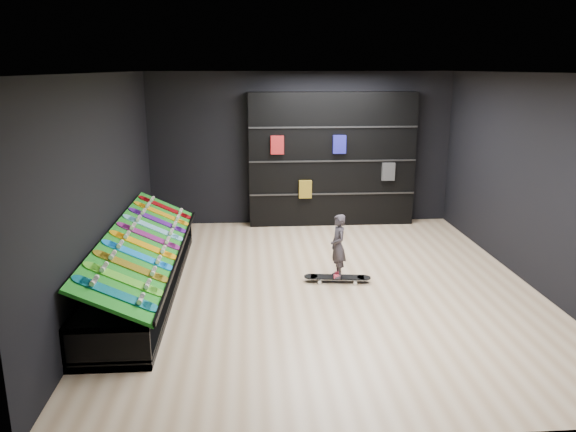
{
  "coord_description": "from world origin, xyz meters",
  "views": [
    {
      "loc": [
        -1.06,
        -7.57,
        3.07
      ],
      "look_at": [
        -0.5,
        0.2,
        1.0
      ],
      "focal_mm": 35.0,
      "sensor_mm": 36.0,
      "label": 1
    }
  ],
  "objects": [
    {
      "name": "wall_front",
      "position": [
        0.0,
        -3.5,
        1.5
      ],
      "size": [
        6.0,
        0.02,
        3.0
      ],
      "primitive_type": "cube",
      "color": "black",
      "rests_on": "ground"
    },
    {
      "name": "back_shelving",
      "position": [
        0.59,
        3.32,
        1.31
      ],
      "size": [
        3.27,
        0.38,
        2.61
      ],
      "primitive_type": "cube",
      "color": "black",
      "rests_on": "ground"
    },
    {
      "name": "ceiling",
      "position": [
        0.0,
        0.0,
        3.0
      ],
      "size": [
        6.0,
        7.0,
        0.01
      ],
      "primitive_type": "cube",
      "color": "white",
      "rests_on": "ground"
    },
    {
      "name": "floor",
      "position": [
        0.0,
        0.0,
        0.0
      ],
      "size": [
        6.0,
        7.0,
        0.01
      ],
      "primitive_type": "cube",
      "color": "#CBAE89",
      "rests_on": "ground"
    },
    {
      "name": "display_board_6",
      "position": [
        -2.49,
        0.63,
        0.74
      ],
      "size": [
        0.93,
        0.22,
        0.5
      ],
      "primitive_type": null,
      "rotation": [
        0.0,
        0.44,
        0.0
      ],
      "color": "#0CB2E5",
      "rests_on": "turf_ramp"
    },
    {
      "name": "wall_back",
      "position": [
        0.0,
        3.5,
        1.5
      ],
      "size": [
        6.0,
        0.02,
        3.0
      ],
      "primitive_type": "cube",
      "color": "black",
      "rests_on": "ground"
    },
    {
      "name": "display_rack",
      "position": [
        -2.55,
        0.0,
        0.25
      ],
      "size": [
        0.9,
        4.5,
        0.5
      ],
      "primitive_type": null,
      "color": "black",
      "rests_on": "ground"
    },
    {
      "name": "display_board_4",
      "position": [
        -2.49,
        -0.21,
        0.74
      ],
      "size": [
        0.93,
        0.22,
        0.5
      ],
      "primitive_type": null,
      "rotation": [
        0.0,
        0.44,
        0.0
      ],
      "color": "yellow",
      "rests_on": "turf_ramp"
    },
    {
      "name": "turf_ramp",
      "position": [
        -2.5,
        0.0,
        0.71
      ],
      "size": [
        0.92,
        4.5,
        0.46
      ],
      "primitive_type": "cube",
      "rotation": [
        0.0,
        0.44,
        0.0
      ],
      "color": "#106A12",
      "rests_on": "display_rack"
    },
    {
      "name": "display_board_7",
      "position": [
        -2.49,
        1.06,
        0.74
      ],
      "size": [
        0.93,
        0.22,
        0.5
      ],
      "primitive_type": null,
      "rotation": [
        0.0,
        0.44,
        0.0
      ],
      "color": "purple",
      "rests_on": "turf_ramp"
    },
    {
      "name": "floor_skateboard",
      "position": [
        0.22,
        0.11,
        0.04
      ],
      "size": [
        1.0,
        0.34,
        0.09
      ],
      "primitive_type": null,
      "rotation": [
        0.0,
        0.0,
        -0.13
      ],
      "color": "black",
      "rests_on": "ground"
    },
    {
      "name": "display_board_0",
      "position": [
        -2.49,
        -1.9,
        0.74
      ],
      "size": [
        0.93,
        0.22,
        0.5
      ],
      "primitive_type": null,
      "rotation": [
        0.0,
        0.44,
        0.0
      ],
      "color": "#0C8C99",
      "rests_on": "turf_ramp"
    },
    {
      "name": "display_board_5",
      "position": [
        -2.49,
        0.21,
        0.74
      ],
      "size": [
        0.93,
        0.22,
        0.5
      ],
      "primitive_type": null,
      "rotation": [
        0.0,
        0.44,
        0.0
      ],
      "color": "#2626BF",
      "rests_on": "turf_ramp"
    },
    {
      "name": "display_board_9",
      "position": [
        -2.49,
        1.9,
        0.74
      ],
      "size": [
        0.93,
        0.22,
        0.5
      ],
      "primitive_type": null,
      "rotation": [
        0.0,
        0.44,
        0.0
      ],
      "color": "red",
      "rests_on": "turf_ramp"
    },
    {
      "name": "display_board_1",
      "position": [
        -2.49,
        -1.48,
        0.74
      ],
      "size": [
        0.93,
        0.22,
        0.5
      ],
      "primitive_type": null,
      "rotation": [
        0.0,
        0.44,
        0.0
      ],
      "color": "green",
      "rests_on": "turf_ramp"
    },
    {
      "name": "wall_right",
      "position": [
        3.0,
        0.0,
        1.5
      ],
      "size": [
        0.02,
        7.0,
        3.0
      ],
      "primitive_type": "cube",
      "color": "black",
      "rests_on": "ground"
    },
    {
      "name": "wall_left",
      "position": [
        -3.0,
        0.0,
        1.5
      ],
      "size": [
        0.02,
        7.0,
        3.0
      ],
      "primitive_type": "cube",
      "color": "black",
      "rests_on": "ground"
    },
    {
      "name": "display_board_8",
      "position": [
        -2.49,
        1.48,
        0.74
      ],
      "size": [
        0.93,
        0.22,
        0.5
      ],
      "primitive_type": null,
      "rotation": [
        0.0,
        0.44,
        0.0
      ],
      "color": "orange",
      "rests_on": "turf_ramp"
    },
    {
      "name": "child",
      "position": [
        0.22,
        0.11,
        0.37
      ],
      "size": [
        0.18,
        0.23,
        0.56
      ],
      "primitive_type": "imported",
      "rotation": [
        0.0,
        0.0,
        -1.43
      ],
      "color": "black",
      "rests_on": "floor_skateboard"
    },
    {
      "name": "display_board_2",
      "position": [
        -2.49,
        -1.06,
        0.74
      ],
      "size": [
        0.93,
        0.22,
        0.5
      ],
      "primitive_type": null,
      "rotation": [
        0.0,
        0.44,
        0.0
      ],
      "color": "yellow",
      "rests_on": "turf_ramp"
    },
    {
      "name": "display_board_3",
      "position": [
        -2.49,
        -0.63,
        0.74
      ],
      "size": [
        0.93,
        0.22,
        0.5
      ],
      "primitive_type": null,
      "rotation": [
        0.0,
        0.44,
        0.0
      ],
      "color": "blue",
      "rests_on": "turf_ramp"
    }
  ]
}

